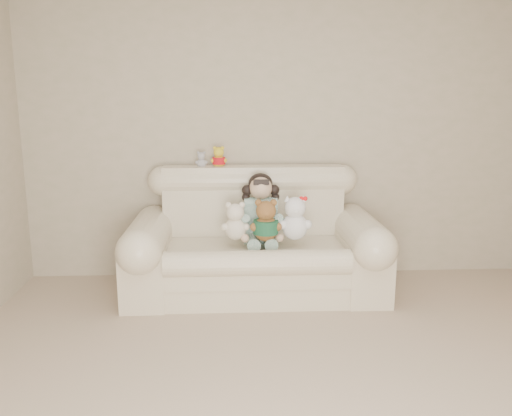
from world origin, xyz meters
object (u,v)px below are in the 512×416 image
(brown_teddy, at_px, (266,216))
(sofa, at_px, (255,233))
(cream_teddy, at_px, (235,217))
(seated_child, at_px, (261,208))
(white_cat, at_px, (295,213))

(brown_teddy, bearing_deg, sofa, 106.86)
(cream_teddy, bearing_deg, sofa, 52.57)
(brown_teddy, relative_size, cream_teddy, 1.10)
(seated_child, bearing_deg, white_cat, -37.87)
(cream_teddy, bearing_deg, white_cat, 14.89)
(brown_teddy, height_order, cream_teddy, brown_teddy)
(white_cat, bearing_deg, sofa, 172.89)
(seated_child, distance_m, brown_teddy, 0.25)
(brown_teddy, relative_size, white_cat, 0.93)
(sofa, distance_m, brown_teddy, 0.26)
(seated_child, xyz_separation_m, brown_teddy, (0.03, -0.25, -0.02))
(brown_teddy, bearing_deg, cream_teddy, 161.06)
(sofa, xyz_separation_m, seated_child, (0.05, 0.08, 0.20))
(brown_teddy, distance_m, white_cat, 0.24)
(sofa, xyz_separation_m, cream_teddy, (-0.17, -0.12, 0.16))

